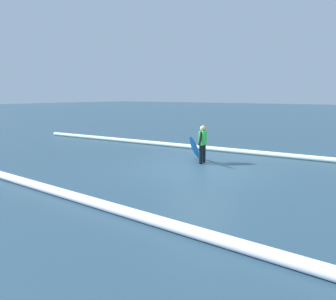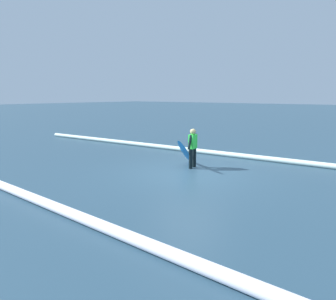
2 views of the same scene
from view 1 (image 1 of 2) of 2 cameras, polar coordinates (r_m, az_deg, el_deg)
name	(u,v)px [view 1 (image 1 of 2)]	position (r m, az deg, el deg)	size (l,w,h in m)	color
ground_plane	(200,168)	(11.03, 6.18, -3.38)	(173.11, 173.11, 0.00)	#2A465A
surfer	(203,142)	(11.62, 6.58, 1.47)	(0.22, 0.61, 1.47)	black
surfboard	(195,148)	(11.80, 5.08, 0.40)	(0.95, 1.97, 1.18)	#268CE5
wave_crest_foreground	(203,148)	(14.62, 6.68, 0.43)	(0.21, 0.21, 21.30)	white
wave_crest_midground	(34,185)	(9.33, -24.06, -6.06)	(0.24, 0.24, 19.94)	white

